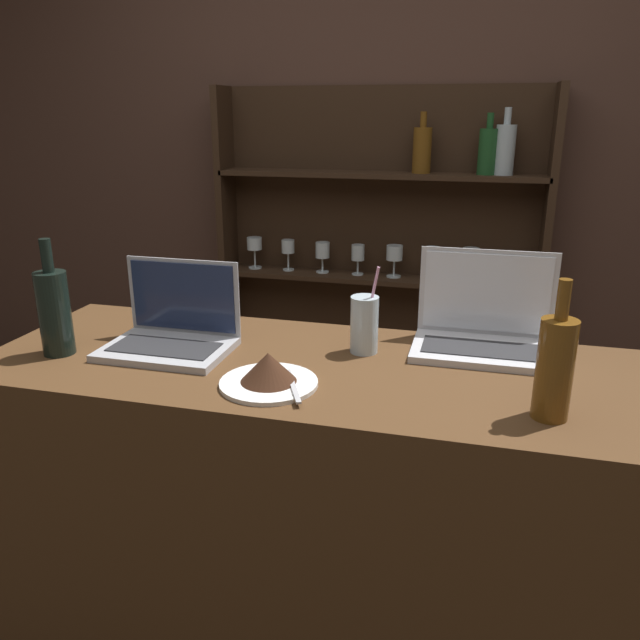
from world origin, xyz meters
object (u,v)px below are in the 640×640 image
laptop_far (484,328)px  wine_bottle_dark (54,311)px  laptop_near (173,330)px  cake_plate (269,372)px  water_glass (364,324)px  wine_bottle_amber (555,367)px

laptop_far → wine_bottle_dark: size_ratio=1.19×
wine_bottle_dark → laptop_far: bearing=16.3°
wine_bottle_dark → laptop_near: bearing=22.4°
cake_plate → water_glass: water_glass is taller
laptop_far → wine_bottle_amber: (0.13, -0.35, 0.05)m
wine_bottle_amber → wine_bottle_dark: (-1.14, 0.05, 0.00)m
laptop_far → cake_plate: 0.57m
water_glass → wine_bottle_amber: wine_bottle_amber is taller
cake_plate → water_glass: 0.30m
water_glass → wine_bottle_dark: wine_bottle_dark is taller
laptop_far → water_glass: bearing=-161.6°
laptop_far → wine_bottle_dark: wine_bottle_dark is taller
laptop_near → wine_bottle_dark: (-0.26, -0.11, 0.06)m
laptop_far → wine_bottle_dark: bearing=-163.7°
cake_plate → wine_bottle_amber: (0.58, -0.00, 0.08)m
laptop_near → water_glass: bearing=11.4°
cake_plate → laptop_near: bearing=153.1°
laptop_far → cake_plate: bearing=-142.2°
water_glass → laptop_near: bearing=-168.6°
laptop_near → laptop_far: bearing=14.1°
laptop_near → laptop_far: size_ratio=0.90×
laptop_near → wine_bottle_amber: size_ratio=1.10×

